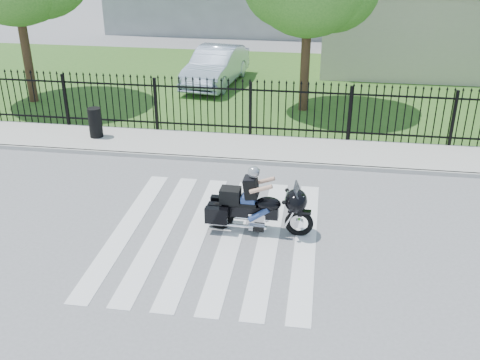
# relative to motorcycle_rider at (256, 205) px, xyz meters

# --- Properties ---
(ground) EXTENTS (120.00, 120.00, 0.00)m
(ground) POSITION_rel_motorcycle_rider_xyz_m (-0.87, -0.35, -0.66)
(ground) COLOR slate
(ground) RESTS_ON ground
(crosswalk) EXTENTS (5.00, 5.50, 0.01)m
(crosswalk) POSITION_rel_motorcycle_rider_xyz_m (-0.87, -0.35, -0.65)
(crosswalk) COLOR silver
(crosswalk) RESTS_ON ground
(sidewalk) EXTENTS (40.00, 2.00, 0.12)m
(sidewalk) POSITION_rel_motorcycle_rider_xyz_m (-0.87, 4.65, -0.60)
(sidewalk) COLOR #ADAAA3
(sidewalk) RESTS_ON ground
(curb) EXTENTS (40.00, 0.12, 0.12)m
(curb) POSITION_rel_motorcycle_rider_xyz_m (-0.87, 3.65, -0.60)
(curb) COLOR #ADAAA3
(curb) RESTS_ON ground
(grass_strip) EXTENTS (40.00, 12.00, 0.02)m
(grass_strip) POSITION_rel_motorcycle_rider_xyz_m (-0.87, 11.65, -0.65)
(grass_strip) COLOR #2E5A1E
(grass_strip) RESTS_ON ground
(iron_fence) EXTENTS (26.00, 0.04, 1.80)m
(iron_fence) POSITION_rel_motorcycle_rider_xyz_m (-0.87, 5.65, 0.25)
(iron_fence) COLOR black
(iron_fence) RESTS_ON ground
(building_low) EXTENTS (10.00, 6.00, 3.50)m
(building_low) POSITION_rel_motorcycle_rider_xyz_m (6.13, 15.65, 1.09)
(building_low) COLOR #BCB29C
(building_low) RESTS_ON ground
(motorcycle_rider) EXTENTS (2.42, 0.76, 1.60)m
(motorcycle_rider) POSITION_rel_motorcycle_rider_xyz_m (0.00, 0.00, 0.00)
(motorcycle_rider) COLOR black
(motorcycle_rider) RESTS_ON ground
(parked_car) EXTENTS (2.17, 4.72, 1.50)m
(parked_car) POSITION_rel_motorcycle_rider_xyz_m (-3.06, 11.43, 0.11)
(parked_car) COLOR #AAB9D6
(parked_car) RESTS_ON grass_strip
(litter_bin) EXTENTS (0.52, 0.52, 0.92)m
(litter_bin) POSITION_rel_motorcycle_rider_xyz_m (-5.55, 4.73, -0.08)
(litter_bin) COLOR black
(litter_bin) RESTS_ON sidewalk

